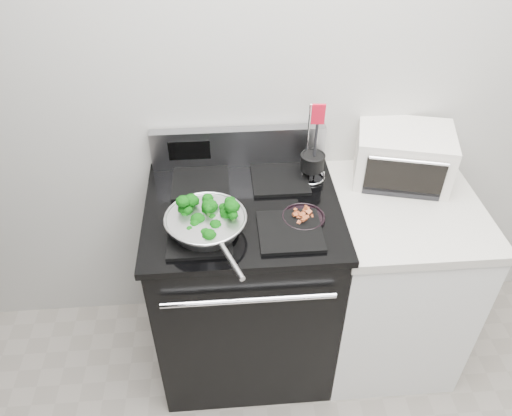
{
  "coord_description": "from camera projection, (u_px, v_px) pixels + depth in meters",
  "views": [
    {
      "loc": [
        -0.37,
        -0.15,
        2.21
      ],
      "look_at": [
        -0.25,
        1.36,
        0.98
      ],
      "focal_mm": 35.0,
      "sensor_mm": 36.0,
      "label": 1
    }
  ],
  "objects": [
    {
      "name": "back_wall",
      "position": [
        310.0,
        75.0,
        2.03
      ],
      "size": [
        4.0,
        0.02,
        2.7
      ],
      "primitive_type": "cube",
      "color": "#B4B2AA",
      "rests_on": "ground"
    },
    {
      "name": "gas_range",
      "position": [
        244.0,
        284.0,
        2.3
      ],
      "size": [
        0.79,
        0.69,
        1.13
      ],
      "color": "black",
      "rests_on": "floor"
    },
    {
      "name": "bacon_plate",
      "position": [
        304.0,
        215.0,
        1.94
      ],
      "size": [
        0.17,
        0.17,
        0.04
      ],
      "rotation": [
        0.0,
        0.0,
        -0.27
      ],
      "color": "black",
      "rests_on": "gas_range"
    },
    {
      "name": "utensil_holder",
      "position": [
        312.0,
        166.0,
        2.12
      ],
      "size": [
        0.12,
        0.12,
        0.36
      ],
      "rotation": [
        0.0,
        0.0,
        -0.09
      ],
      "color": "silver",
      "rests_on": "gas_range"
    },
    {
      "name": "toaster_oven",
      "position": [
        403.0,
        155.0,
        2.14
      ],
      "size": [
        0.46,
        0.39,
        0.23
      ],
      "rotation": [
        0.0,
        0.0,
        -0.25
      ],
      "color": "silver",
      "rests_on": "counter"
    },
    {
      "name": "counter",
      "position": [
        389.0,
        280.0,
        2.36
      ],
      "size": [
        0.62,
        0.68,
        0.92
      ],
      "color": "white",
      "rests_on": "floor"
    },
    {
      "name": "skillet",
      "position": [
        206.0,
        223.0,
        1.85
      ],
      "size": [
        0.31,
        0.47,
        0.07
      ],
      "rotation": [
        0.0,
        0.0,
        0.37
      ],
      "color": "silver",
      "rests_on": "gas_range"
    },
    {
      "name": "broccoli_pile",
      "position": [
        206.0,
        219.0,
        1.84
      ],
      "size": [
        0.24,
        0.24,
        0.08
      ],
      "primitive_type": null,
      "color": "black",
      "rests_on": "skillet"
    }
  ]
}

